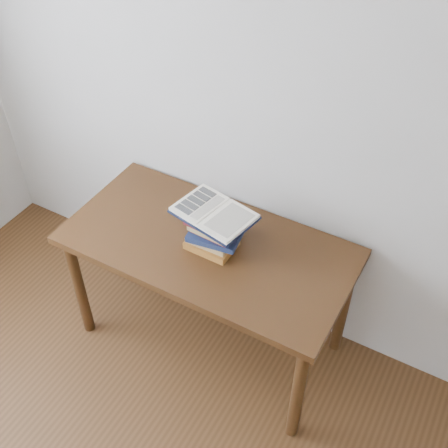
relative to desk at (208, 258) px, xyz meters
The scene contains 3 objects.
desk is the anchor object (origin of this frame).
book_stack 0.19m from the desk, ahead, with size 0.26×0.22×0.18m.
open_book 0.30m from the desk, 22.75° to the left, with size 0.40×0.31×0.03m.
Camera 1 is at (0.96, -0.23, 2.64)m, focal length 45.00 mm.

